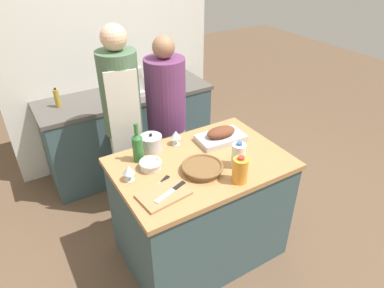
{
  "coord_description": "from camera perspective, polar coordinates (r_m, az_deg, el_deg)",
  "views": [
    {
      "loc": [
        -1.1,
        -1.69,
        2.32
      ],
      "look_at": [
        0.0,
        0.13,
        0.99
      ],
      "focal_mm": 32.0,
      "sensor_mm": 36.0,
      "label": 1
    }
  ],
  "objects": [
    {
      "name": "back_wall",
      "position": [
        3.81,
        -13.63,
        15.23
      ],
      "size": [
        2.29,
        0.1,
        2.55
      ],
      "color": "silver",
      "rests_on": "ground_plane"
    },
    {
      "name": "wine_bottle_green",
      "position": [
        2.44,
        -9.03,
        -0.38
      ],
      "size": [
        0.08,
        0.08,
        0.3
      ],
      "color": "#28662D",
      "rests_on": "kitchen_island"
    },
    {
      "name": "juice_jug",
      "position": [
        2.25,
        8.02,
        -4.32
      ],
      "size": [
        0.1,
        0.1,
        0.19
      ],
      "color": "orange",
      "rests_on": "kitchen_island"
    },
    {
      "name": "stand_mixer",
      "position": [
        3.5,
        -9.7,
        9.73
      ],
      "size": [
        0.18,
        0.14,
        0.29
      ],
      "color": "silver",
      "rests_on": "back_counter"
    },
    {
      "name": "kitchen_island",
      "position": [
        2.75,
        1.39,
        -10.71
      ],
      "size": [
        1.24,
        0.84,
        0.91
      ],
      "color": "#3D565B",
      "rests_on": "ground_plane"
    },
    {
      "name": "mixing_bowl",
      "position": [
        2.39,
        -6.94,
        -3.39
      ],
      "size": [
        0.16,
        0.16,
        0.06
      ],
      "color": "beige",
      "rests_on": "kitchen_island"
    },
    {
      "name": "stock_pot",
      "position": [
        2.58,
        -6.81,
        0.19
      ],
      "size": [
        0.16,
        0.16,
        0.14
      ],
      "color": "#B7B7BC",
      "rests_on": "kitchen_island"
    },
    {
      "name": "knife_paring",
      "position": [
        2.26,
        -5.29,
        -6.69
      ],
      "size": [
        0.2,
        0.14,
        0.01
      ],
      "color": "#B7B7BC",
      "rests_on": "kitchen_island"
    },
    {
      "name": "person_cook_guest",
      "position": [
        3.12,
        -4.26,
        4.63
      ],
      "size": [
        0.35,
        0.35,
        1.61
      ],
      "rotation": [
        0.0,
        0.0,
        0.24
      ],
      "color": "beige",
      "rests_on": "ground_plane"
    },
    {
      "name": "back_counter",
      "position": [
        3.82,
        -10.33,
        2.11
      ],
      "size": [
        1.79,
        0.6,
        0.9
      ],
      "color": "#3D565B",
      "rests_on": "ground_plane"
    },
    {
      "name": "condiment_bottle_tall",
      "position": [
        3.47,
        -21.57,
        7.11
      ],
      "size": [
        0.05,
        0.05,
        0.19
      ],
      "color": "#B28E2D",
      "rests_on": "back_counter"
    },
    {
      "name": "condiment_bottle_short",
      "position": [
        3.69,
        -2.63,
        10.59
      ],
      "size": [
        0.06,
        0.06,
        0.17
      ],
      "color": "maroon",
      "rests_on": "back_counter"
    },
    {
      "name": "wine_glass_right",
      "position": [
        2.61,
        -2.72,
        1.55
      ],
      "size": [
        0.08,
        0.08,
        0.12
      ],
      "color": "silver",
      "rests_on": "kitchen_island"
    },
    {
      "name": "ground_plane",
      "position": [
        3.07,
        1.28,
        -16.97
      ],
      "size": [
        12.0,
        12.0,
        0.0
      ],
      "primitive_type": "plane",
      "color": "brown"
    },
    {
      "name": "cutting_board",
      "position": [
        2.17,
        -4.73,
        -8.37
      ],
      "size": [
        0.33,
        0.24,
        0.02
      ],
      "color": "#AD7F51",
      "rests_on": "kitchen_island"
    },
    {
      "name": "milk_jug",
      "position": [
        2.39,
        7.74,
        -1.87
      ],
      "size": [
        0.1,
        0.1,
        0.19
      ],
      "color": "white",
      "rests_on": "kitchen_island"
    },
    {
      "name": "wine_glass_left",
      "position": [
        2.28,
        -10.54,
        -4.28
      ],
      "size": [
        0.08,
        0.08,
        0.11
      ],
      "color": "silver",
      "rests_on": "kitchen_island"
    },
    {
      "name": "person_cook_aproned",
      "position": [
        2.97,
        -11.4,
        4.42
      ],
      "size": [
        0.32,
        0.35,
        1.75
      ],
      "rotation": [
        0.0,
        0.0,
        -0.23
      ],
      "color": "beige",
      "rests_on": "ground_plane"
    },
    {
      "name": "roasting_pan",
      "position": [
        2.69,
        4.82,
        1.4
      ],
      "size": [
        0.38,
        0.24,
        0.12
      ],
      "color": "#BCBCC1",
      "rests_on": "kitchen_island"
    },
    {
      "name": "knife_chef",
      "position": [
        2.17,
        -3.44,
        -7.83
      ],
      "size": [
        0.25,
        0.11,
        0.01
      ],
      "color": "#B7B7BC",
      "rests_on": "cutting_board"
    },
    {
      "name": "wicker_basket",
      "position": [
        2.35,
        1.74,
        -3.98
      ],
      "size": [
        0.29,
        0.29,
        0.05
      ],
      "color": "brown",
      "rests_on": "kitchen_island"
    }
  ]
}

